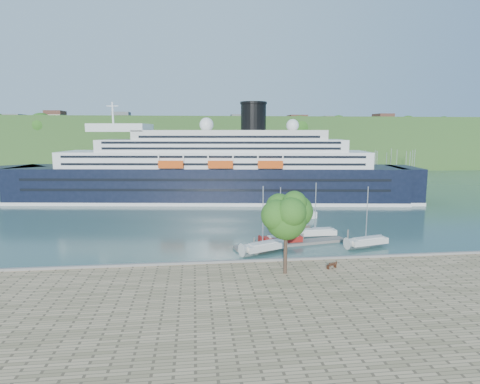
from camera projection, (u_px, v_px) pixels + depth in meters
ground at (288, 267)px, 52.65m from camera, size 400.00×400.00×0.00m
far_hillside at (219, 143)px, 193.27m from camera, size 400.00×50.00×24.00m
quay_coping at (289, 259)px, 52.28m from camera, size 220.00×0.50×0.30m
cruise_ship at (207, 152)px, 100.96m from camera, size 112.31×30.39×24.96m
park_bench at (332, 265)px, 49.20m from camera, size 1.51×1.09×0.90m
promenade_tree at (286, 229)px, 46.76m from camera, size 6.45×6.45×10.68m
floating_pontoon at (291, 243)px, 63.03m from camera, size 18.55×5.78×0.41m
sailboat_white_near at (266, 221)px, 58.28m from camera, size 7.52×4.82×9.45m
sailboat_red at (283, 218)px, 62.44m from camera, size 6.92×2.59×8.73m
sailboat_white_far at (318, 212)px, 66.64m from camera, size 6.92×2.04×8.89m
tender_launch at (295, 213)px, 82.06m from camera, size 9.02×4.36×2.39m
sailboat_extra at (369, 218)px, 61.17m from camera, size 7.24×3.59×9.01m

